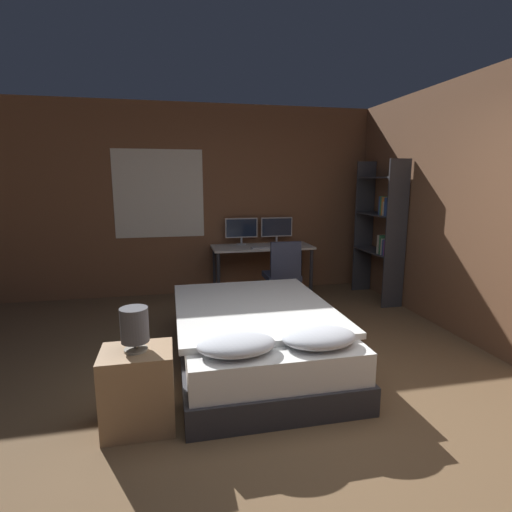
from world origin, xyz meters
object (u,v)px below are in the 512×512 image
object	(u,v)px
keyboard	(265,247)
office_chair	(282,282)
desk	(262,252)
computer_mouse	(285,246)
bedside_lamp	(135,326)
bookshelf	(383,226)
monitor_right	(277,228)
nightstand	(138,389)
monitor_left	(241,229)
bed	(256,337)

from	to	relation	value
keyboard	office_chair	xyz separation A→B (m)	(0.11, -0.48, -0.38)
desk	computer_mouse	size ratio (longest dim) A/B	20.34
bedside_lamp	keyboard	xyz separation A→B (m)	(1.53, 2.72, 0.01)
computer_mouse	bookshelf	xyz separation A→B (m)	(1.25, -0.40, 0.30)
bedside_lamp	desk	world-z (taller)	bedside_lamp
monitor_right	computer_mouse	world-z (taller)	monitor_right
bedside_lamp	bookshelf	distance (m)	3.86
monitor_right	desk	bearing A→B (deg)	-144.10
keyboard	bookshelf	size ratio (longest dim) A/B	0.20
computer_mouse	office_chair	distance (m)	0.64
office_chair	bookshelf	distance (m)	1.58
bedside_lamp	computer_mouse	xyz separation A→B (m)	(1.81, 2.72, 0.02)
nightstand	monitor_right	size ratio (longest dim) A/B	1.17
office_chair	monitor_left	bearing A→B (deg)	113.60
bed	bookshelf	bearing A→B (deg)	36.95
bed	desk	bearing A→B (deg)	75.54
office_chair	bookshelf	world-z (taller)	bookshelf
bed	monitor_left	xyz separation A→B (m)	(0.29, 2.35, 0.68)
desk	keyboard	bearing A→B (deg)	-90.00
keyboard	office_chair	distance (m)	0.63
keyboard	computer_mouse	distance (m)	0.28
computer_mouse	office_chair	bearing A→B (deg)	-109.35
desk	keyboard	size ratio (longest dim) A/B	3.69
monitor_left	office_chair	size ratio (longest dim) A/B	0.52
computer_mouse	monitor_left	bearing A→B (deg)	145.24
bedside_lamp	computer_mouse	size ratio (longest dim) A/B	4.18
nightstand	keyboard	bearing A→B (deg)	60.70
monitor_right	bookshelf	world-z (taller)	bookshelf
bed	office_chair	world-z (taller)	office_chair
monitor_left	bookshelf	xyz separation A→B (m)	(1.80, -0.78, 0.10)
monitor_left	bedside_lamp	bearing A→B (deg)	-112.15
office_chair	bookshelf	xyz separation A→B (m)	(1.42, 0.09, 0.69)
bed	desk	distance (m)	2.26
computer_mouse	desk	bearing A→B (deg)	146.35
office_chair	bookshelf	bearing A→B (deg)	3.47
bedside_lamp	desk	xyz separation A→B (m)	(1.53, 2.91, -0.09)
bedside_lamp	monitor_right	bearing A→B (deg)	59.98
office_chair	desk	bearing A→B (deg)	99.52
bed	bookshelf	world-z (taller)	bookshelf
bookshelf	office_chair	bearing A→B (deg)	-176.53
monitor_left	bookshelf	world-z (taller)	bookshelf
bed	monitor_left	size ratio (longest dim) A/B	4.33
bed	monitor_left	distance (m)	2.47
nightstand	monitor_left	size ratio (longest dim) A/B	1.17
nightstand	computer_mouse	distance (m)	3.30
computer_mouse	keyboard	bearing A→B (deg)	180.00
bed	nightstand	bearing A→B (deg)	-142.32
monitor_left	nightstand	bearing A→B (deg)	-112.15
nightstand	computer_mouse	xyz separation A→B (m)	(1.81, 2.72, 0.46)
bedside_lamp	desk	size ratio (longest dim) A/B	0.21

